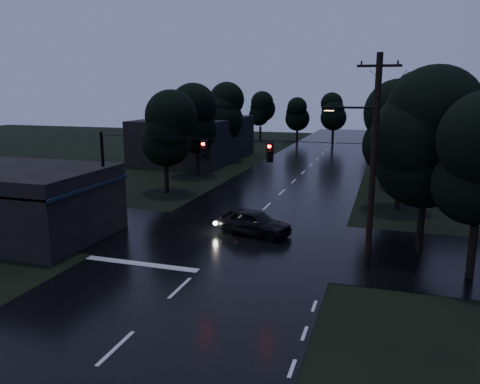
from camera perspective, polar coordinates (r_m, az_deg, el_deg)
The scene contains 18 objects.
ground at distance 16.72m, azimuth -14.88°, elevation -17.96°, with size 160.00×160.00×0.00m, color black.
main_road at distance 43.60m, azimuth 6.56°, elevation 1.28°, with size 12.00×120.00×0.02m, color black.
cross_street at distance 26.69m, azimuth -0.99°, elevation -5.81°, with size 60.00×9.00×0.02m, color black.
storefront at distance 30.41m, azimuth -26.80°, elevation -0.95°, with size 12.15×7.00×4.00m.
building_far_right at distance 46.81m, azimuth 24.72°, elevation 3.72°, with size 10.00×14.00×4.40m, color black.
building_far_left at distance 56.83m, azimuth -5.43°, elevation 6.44°, with size 10.00×16.00×5.00m, color black.
utility_pole_main at distance 23.24m, azimuth 15.77°, elevation 4.31°, with size 3.50×0.30×10.00m.
utility_pole_far at distance 40.28m, azimuth 17.84°, elevation 5.44°, with size 2.00×0.30×7.50m.
anchor_pole_left at distance 28.32m, azimuth -16.23°, elevation 1.03°, with size 0.18×0.18×6.00m, color black.
span_signals at distance 24.42m, azimuth -0.55°, elevation 5.11°, with size 15.00×0.37×1.12m.
tree_corner_near at distance 25.21m, azimuth 21.97°, elevation 6.17°, with size 4.48×4.48×9.44m.
tree_left_a at distance 38.21m, azimuth -9.14°, elevation 7.59°, with size 3.92×3.92×8.26m.
tree_left_b at distance 45.68m, azimuth -5.31°, elevation 8.92°, with size 4.20×4.20×8.85m.
tree_left_c at distance 55.20m, azimuth -1.82°, elevation 9.95°, with size 4.48×4.48×9.44m.
tree_right_a at distance 34.15m, azimuth 19.20°, elevation 7.14°, with size 4.20×4.20×8.85m.
tree_right_b at distance 42.12m, azimuth 19.83°, elevation 8.48°, with size 4.48×4.48×9.44m.
tree_right_c at distance 52.11m, azimuth 20.17°, elevation 9.48°, with size 4.76×4.76×10.03m.
car at distance 27.36m, azimuth 1.75°, elevation -3.71°, with size 1.78×4.41×1.50m, color black.
Camera 1 is at (8.10, -12.03, 8.33)m, focal length 35.00 mm.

